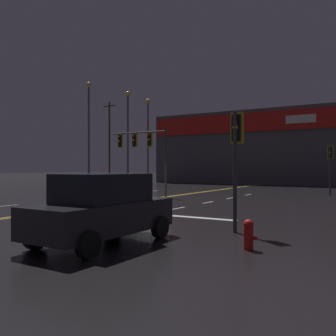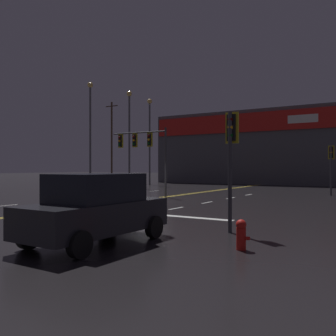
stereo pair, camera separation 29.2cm
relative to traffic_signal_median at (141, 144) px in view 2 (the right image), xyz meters
name	(u,v)px [view 2 (the right image)]	position (x,y,z in m)	size (l,w,h in m)	color
ground_plane	(147,199)	(1.94, -2.04, -3.72)	(200.00, 200.00, 0.00)	black
road_markings	(147,201)	(2.65, -3.08, -3.72)	(12.55, 60.00, 0.01)	gold
traffic_signal_median	(141,144)	(0.00, 0.00, 0.00)	(4.63, 0.36, 4.79)	#38383D
traffic_signal_corner_southeast	(231,144)	(11.09, -10.66, -0.93)	(0.42, 0.36, 3.80)	#38383D
traffic_signal_corner_northeast	(331,159)	(11.52, 7.61, -1.05)	(0.42, 0.36, 3.63)	#38383D
streetlight_near_left	(90,121)	(-10.90, 6.42, 2.98)	(0.56, 0.56, 10.67)	#59595E
streetlight_near_right	(129,126)	(-8.47, 9.72, 2.65)	(0.56, 0.56, 10.08)	#59595E
streetlight_median_approach	(150,130)	(-8.90, 14.17, 2.61)	(0.56, 0.56, 10.00)	#59595E
fire_hydrant	(241,234)	(12.26, -12.92, -3.32)	(0.35, 0.26, 0.76)	red
parked_car	(96,208)	(8.62, -14.19, -2.77)	(2.10, 4.34, 1.88)	black
building_backdrop	(271,148)	(1.95, 25.87, 0.75)	(28.04, 10.23, 8.91)	#4C4C51
utility_pole_row	(273,130)	(3.59, 20.78, 2.61)	(47.53, 0.26, 12.82)	#4C3828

